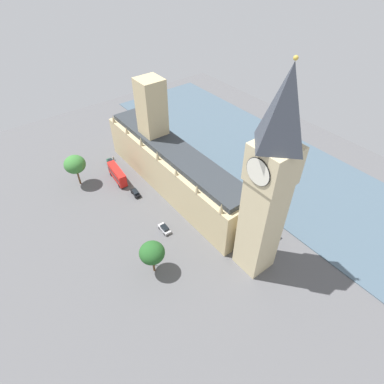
% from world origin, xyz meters
% --- Properties ---
extents(ground_plane, '(146.51, 146.51, 0.00)m').
position_xyz_m(ground_plane, '(0.00, 0.00, 0.00)').
color(ground_plane, '#565659').
extents(river_thames, '(42.43, 131.86, 0.25)m').
position_xyz_m(river_thames, '(-37.04, 0.00, 0.12)').
color(river_thames, '#475B6B').
rests_on(river_thames, ground).
extents(parliament_building, '(12.75, 61.94, 32.62)m').
position_xyz_m(parliament_building, '(-1.99, -1.44, 8.58)').
color(parliament_building, tan).
rests_on(parliament_building, ground).
extents(clock_tower, '(8.44, 8.44, 51.26)m').
position_xyz_m(clock_tower, '(-0.40, 36.59, 26.49)').
color(clock_tower, '#CCBA8E').
rests_on(clock_tower, ground).
extents(car_dark_green_corner, '(2.30, 4.82, 1.74)m').
position_xyz_m(car_dark_green_corner, '(9.14, -24.41, 0.89)').
color(car_dark_green_corner, '#19472D').
rests_on(car_dark_green_corner, ground).
extents(double_decker_bus_midblock, '(3.44, 10.68, 4.75)m').
position_xyz_m(double_decker_bus_midblock, '(11.37, -14.58, 2.63)').
color(double_decker_bus_midblock, red).
rests_on(double_decker_bus_midblock, ground).
extents(car_black_under_trees, '(2.10, 4.49, 1.74)m').
position_xyz_m(car_black_under_trees, '(10.45, -4.46, 0.89)').
color(car_black_under_trees, black).
rests_on(car_black_under_trees, ground).
extents(car_silver_by_river_gate, '(2.07, 4.39, 1.74)m').
position_xyz_m(car_silver_by_river_gate, '(11.65, 13.89, 0.89)').
color(car_silver_by_river_gate, '#B7B7BC').
rests_on(car_silver_by_river_gate, ground).
extents(pedestrian_opposite_hall, '(0.58, 0.48, 1.55)m').
position_xyz_m(pedestrian_opposite_hall, '(7.26, -26.21, 0.70)').
color(pedestrian_opposite_hall, gray).
rests_on(pedestrian_opposite_hall, ground).
extents(plane_tree_leading, '(6.74, 6.74, 10.81)m').
position_xyz_m(plane_tree_leading, '(22.25, -20.66, 7.91)').
color(plane_tree_leading, brown).
rests_on(plane_tree_leading, ground).
extents(plane_tree_kerbside, '(6.18, 6.18, 9.69)m').
position_xyz_m(plane_tree_kerbside, '(21.06, 23.34, 7.03)').
color(plane_tree_kerbside, brown).
rests_on(plane_tree_kerbside, ground).
extents(street_lamp_near_tower, '(0.56, 0.56, 6.14)m').
position_xyz_m(street_lamp_near_tower, '(20.91, 21.27, 4.30)').
color(street_lamp_near_tower, black).
rests_on(street_lamp_near_tower, ground).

